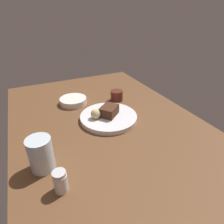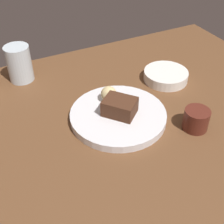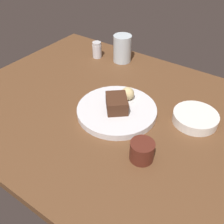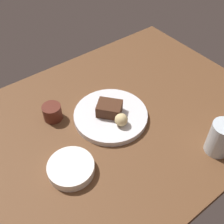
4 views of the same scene
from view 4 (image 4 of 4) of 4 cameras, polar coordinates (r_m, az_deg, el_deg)
dining_table at (r=100.68cm, az=-0.48°, el=-2.74°), size 120.00×84.00×3.00cm
dessert_plate at (r=100.36cm, az=-0.29°, el=-0.74°), size 26.91×26.91×2.19cm
chocolate_cake_slice at (r=98.10cm, az=-0.54°, el=0.70°), size 10.68×10.89×4.53cm
bread_roll at (r=94.42cm, az=1.93°, el=-1.61°), size 4.56×4.56×4.56cm
water_glass at (r=93.83cm, az=21.61°, el=-5.05°), size 7.96×7.96×11.86cm
side_bowl at (r=86.87cm, az=-8.50°, el=-11.46°), size 14.50×14.50×3.24cm
coffee_cup at (r=101.29cm, az=-12.29°, el=-0.05°), size 6.83×6.83×5.85cm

